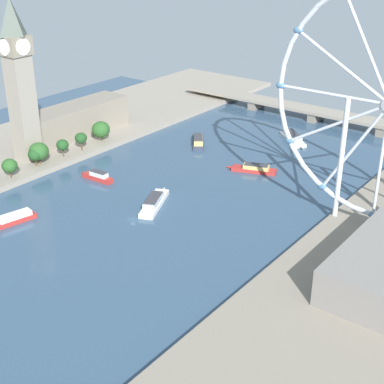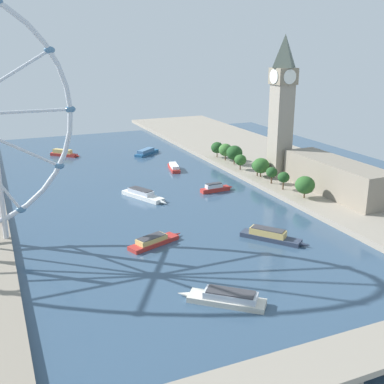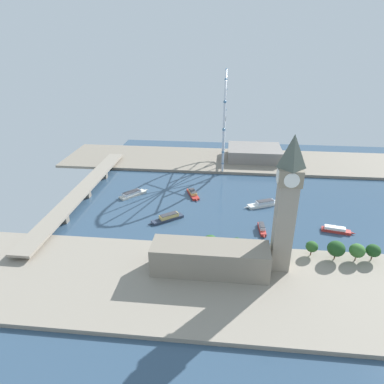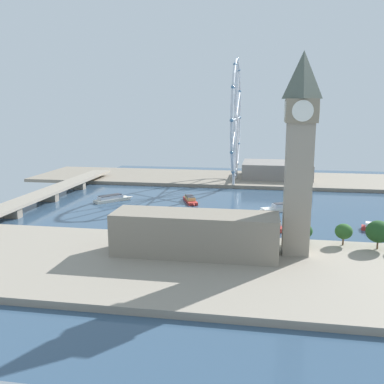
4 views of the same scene
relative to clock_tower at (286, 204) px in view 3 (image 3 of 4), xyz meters
name	(u,v)px [view 3 (image 3 of 4)]	position (x,y,z in m)	size (l,w,h in m)	color
ground_plane	(282,206)	(98.16, -15.78, -50.75)	(411.74, 411.74, 0.00)	#334C66
riverbank_left	(309,292)	(-22.70, -15.78, -49.25)	(90.00, 520.00, 3.00)	gray
riverbank_right	(269,162)	(219.03, -15.78, -49.25)	(90.00, 520.00, 3.00)	gray
clock_tower	(286,204)	(0.00, 0.00, 0.00)	(14.90, 14.90, 92.02)	gray
parliament_block	(210,259)	(-9.98, 46.35, -37.85)	(22.00, 76.71, 19.78)	gray
tree_row_embankment	(298,247)	(13.10, -14.30, -39.85)	(13.64, 123.35, 14.11)	#513823
ferris_wheel	(225,119)	(194.21, 42.08, 9.38)	(108.54, 3.20, 111.26)	silver
riverside_hall	(254,153)	(225.61, 3.11, -40.28)	(51.79, 66.09, 14.93)	gray
river_bridge	(82,191)	(98.16, 178.95, -44.38)	(223.74, 17.42, 8.09)	gray
tour_boat_0	(133,194)	(106.02, 130.06, -48.62)	(28.27, 25.08, 5.07)	beige
tour_boat_3	(336,230)	(55.40, -53.44, -48.78)	(10.31, 26.59, 4.57)	#B22D28
tour_boat_4	(193,194)	(113.38, 70.16, -48.92)	(29.47, 15.41, 4.55)	#B22D28
tour_boat_5	(262,229)	(50.40, 6.78, -48.57)	(22.86, 5.83, 5.51)	#B22D28
tour_boat_6	(168,218)	(60.55, 86.85, -48.49)	(24.19, 29.58, 5.60)	#2D384C
tour_boat_7	(263,204)	(96.92, 1.76, -48.58)	(19.40, 34.72, 5.44)	white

